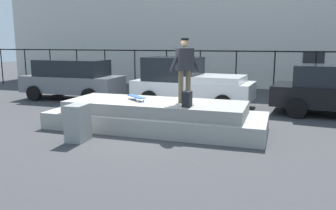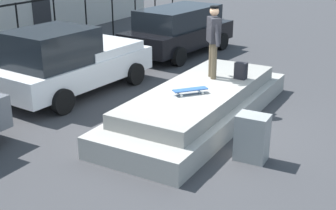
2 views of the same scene
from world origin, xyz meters
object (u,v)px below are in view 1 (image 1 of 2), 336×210
(skateboarder, at_px, (185,65))
(backpack, at_px, (187,99))
(skateboard, at_px, (136,97))
(utility_box, at_px, (78,123))
(car_white_pickup_mid, at_px, (188,82))
(car_grey_hatchback_near, at_px, (72,78))

(skateboarder, bearing_deg, backpack, -68.85)
(skateboarder, xyz_separation_m, backpack, (0.25, -0.65, -0.82))
(skateboard, bearing_deg, utility_box, -115.12)
(backpack, distance_m, utility_box, 2.82)
(skateboard, relative_size, utility_box, 0.79)
(backpack, bearing_deg, skateboarder, 25.53)
(car_white_pickup_mid, height_order, utility_box, car_white_pickup_mid)
(backpack, relative_size, utility_box, 0.44)
(car_white_pickup_mid, bearing_deg, car_grey_hatchback_near, -178.29)
(car_grey_hatchback_near, bearing_deg, backpack, -34.30)
(skateboard, relative_size, car_grey_hatchback_near, 0.17)
(utility_box, bearing_deg, backpack, 24.05)
(skateboarder, relative_size, backpack, 4.30)
(car_white_pickup_mid, bearing_deg, utility_box, -103.29)
(backpack, xyz_separation_m, car_grey_hatchback_near, (-6.27, 4.28, -0.09))
(utility_box, bearing_deg, car_white_pickup_mid, 74.38)
(skateboarder, relative_size, car_grey_hatchback_near, 0.41)
(car_grey_hatchback_near, distance_m, utility_box, 6.70)
(backpack, relative_size, car_grey_hatchback_near, 0.10)
(backpack, height_order, utility_box, backpack)
(skateboard, bearing_deg, car_white_pickup_mid, 82.55)
(skateboarder, distance_m, car_grey_hatchback_near, 7.09)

